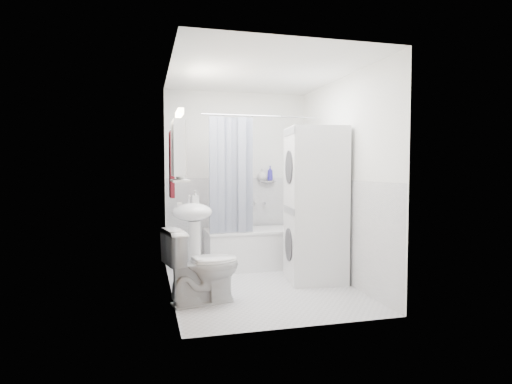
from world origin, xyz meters
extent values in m
plane|color=silver|center=(0.00, 0.00, 0.00)|extent=(2.60, 2.60, 0.00)
plane|color=white|center=(0.00, 1.30, 1.20)|extent=(2.00, 0.00, 2.00)
plane|color=white|center=(0.00, -1.30, 1.20)|extent=(2.00, 0.00, 2.00)
plane|color=white|center=(-1.00, 0.00, 1.20)|extent=(0.00, 2.60, 2.60)
plane|color=white|center=(1.00, 0.00, 1.20)|extent=(0.00, 2.60, 2.60)
plane|color=white|center=(0.00, 0.00, 2.40)|extent=(2.60, 2.60, 0.00)
plane|color=white|center=(0.00, 1.29, 0.60)|extent=(1.98, 0.00, 1.98)
plane|color=white|center=(-0.99, 0.00, 0.60)|extent=(0.00, 2.58, 2.58)
plane|color=white|center=(0.99, 0.00, 0.60)|extent=(0.00, 2.58, 2.58)
plane|color=brown|center=(-0.98, -0.88, 1.00)|extent=(0.00, 2.00, 2.00)
cylinder|color=silver|center=(-0.95, -0.55, 1.00)|extent=(0.04, 0.04, 0.04)
cube|color=white|center=(0.18, 0.92, 0.24)|extent=(1.33, 0.62, 0.49)
cube|color=white|center=(0.18, 0.92, 0.50)|extent=(1.35, 0.64, 0.03)
cube|color=silver|center=(0.18, 0.92, 0.39)|extent=(1.15, 0.44, 0.20)
cylinder|color=silver|center=(0.38, 1.25, 0.84)|extent=(0.04, 0.12, 0.04)
cylinder|color=silver|center=(0.18, 0.66, 2.00)|extent=(1.53, 0.02, 0.02)
cube|color=#131F44|center=(-0.44, 0.66, 1.25)|extent=(0.10, 0.02, 1.45)
cube|color=#131F44|center=(-0.35, 0.66, 1.25)|extent=(0.10, 0.02, 1.45)
cube|color=#131F44|center=(-0.26, 0.66, 1.25)|extent=(0.10, 0.02, 1.45)
cube|color=#131F44|center=(-0.17, 0.66, 1.25)|extent=(0.10, 0.02, 1.45)
cube|color=#131F44|center=(-0.08, 0.66, 1.25)|extent=(0.10, 0.02, 1.45)
cube|color=#131F44|center=(0.01, 0.66, 1.25)|extent=(0.10, 0.02, 1.45)
ellipsoid|color=white|center=(-0.76, 0.12, 0.85)|extent=(0.44, 0.37, 0.20)
cylinder|color=white|center=(-0.74, 0.12, 0.38)|extent=(0.14, 0.14, 0.75)
cylinder|color=silver|center=(-0.78, 0.26, 0.97)|extent=(0.03, 0.03, 0.14)
cylinder|color=silver|center=(-0.78, 0.22, 1.03)|extent=(0.02, 0.10, 0.02)
cube|color=white|center=(-0.91, 0.10, 1.55)|extent=(0.12, 0.50, 0.60)
cube|color=white|center=(-0.84, 0.10, 1.55)|extent=(0.01, 0.47, 0.57)
cube|color=#FFEABF|center=(-0.89, 0.10, 1.93)|extent=(0.06, 0.45, 0.06)
cube|color=silver|center=(-0.89, 0.10, 1.20)|extent=(0.18, 0.54, 0.02)
cube|color=silver|center=(0.43, 1.24, 1.15)|extent=(0.22, 0.06, 0.02)
cube|color=#5D1018|center=(-0.94, 0.75, 1.38)|extent=(0.05, 0.34, 0.81)
cube|color=#5D1018|center=(-0.91, 0.75, 1.75)|extent=(0.03, 0.30, 0.08)
cylinder|color=silver|center=(-0.95, 0.75, 1.79)|extent=(0.02, 0.04, 0.02)
cube|color=white|center=(0.68, 0.07, 0.45)|extent=(0.72, 0.72, 0.91)
cylinder|color=#2D2D33|center=(0.36, 0.07, 0.44)|extent=(0.07, 0.38, 0.38)
cube|color=gray|center=(0.36, 0.07, 0.85)|extent=(0.09, 0.58, 0.08)
cube|color=white|center=(0.68, 0.07, 1.36)|extent=(0.72, 0.72, 0.91)
cylinder|color=#2D2D33|center=(0.36, 0.07, 1.35)|extent=(0.07, 0.38, 0.38)
cube|color=gray|center=(0.36, 0.07, 1.76)|extent=(0.09, 0.58, 0.08)
imported|color=white|center=(-0.72, -0.44, 0.37)|extent=(0.82, 0.57, 0.74)
imported|color=gray|center=(-0.71, 0.25, 0.95)|extent=(0.08, 0.17, 0.08)
imported|color=gray|center=(-0.89, -0.05, 1.25)|extent=(0.07, 0.18, 0.07)
imported|color=gray|center=(-0.89, 0.22, 1.26)|extent=(0.10, 0.09, 0.10)
imported|color=gray|center=(0.35, 1.24, 1.23)|extent=(0.13, 0.17, 0.13)
imported|color=#332AA9|center=(0.47, 1.24, 1.20)|extent=(0.08, 0.21, 0.08)
camera|label=1|loc=(-1.26, -4.61, 1.33)|focal=30.00mm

